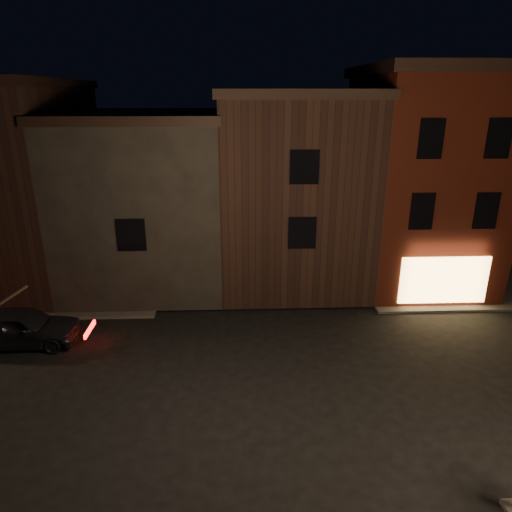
{
  "coord_description": "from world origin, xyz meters",
  "views": [
    {
      "loc": [
        -1.23,
        -13.15,
        9.36
      ],
      "look_at": [
        -0.53,
        4.05,
        3.2
      ],
      "focal_mm": 32.0,
      "sensor_mm": 36.0,
      "label": 1
    }
  ],
  "objects": [
    {
      "name": "ground",
      "position": [
        0.0,
        0.0,
        0.0
      ],
      "size": [
        120.0,
        120.0,
        0.0
      ],
      "primitive_type": "plane",
      "color": "black",
      "rests_on": "ground"
    },
    {
      "name": "row_building_b",
      "position": [
        -5.75,
        10.5,
        4.33
      ],
      "size": [
        7.8,
        10.3,
        8.4
      ],
      "color": "black",
      "rests_on": "ground"
    },
    {
      "name": "corner_building",
      "position": [
        8.0,
        9.47,
        5.4
      ],
      "size": [
        6.5,
        8.5,
        10.5
      ],
      "color": "#46150C",
      "rests_on": "ground"
    },
    {
      "name": "parked_car_a",
      "position": [
        -9.78,
        3.01,
        0.76
      ],
      "size": [
        4.47,
        1.86,
        1.52
      ],
      "primitive_type": "imported",
      "rotation": [
        0.0,
        0.0,
        1.59
      ],
      "color": "black",
      "rests_on": "ground"
    },
    {
      "name": "row_building_c",
      "position": [
        -13.0,
        10.5,
        5.08
      ],
      "size": [
        7.3,
        10.3,
        9.9
      ],
      "color": "black",
      "rests_on": "ground"
    },
    {
      "name": "row_building_a",
      "position": [
        1.5,
        10.5,
        4.83
      ],
      "size": [
        7.3,
        10.3,
        9.4
      ],
      "color": "black",
      "rests_on": "ground"
    }
  ]
}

